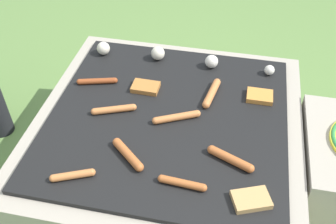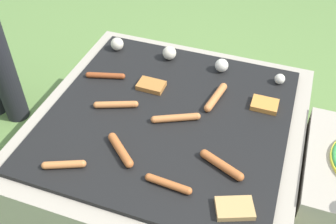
{
  "view_description": "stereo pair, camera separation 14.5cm",
  "coord_description": "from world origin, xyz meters",
  "views": [
    {
      "loc": [
        0.22,
        -1.04,
        1.38
      ],
      "look_at": [
        0.0,
        0.0,
        0.39
      ],
      "focal_mm": 42.0,
      "sensor_mm": 36.0,
      "label": 1
    },
    {
      "loc": [
        0.35,
        -1.0,
        1.38
      ],
      "look_at": [
        0.0,
        0.0,
        0.39
      ],
      "focal_mm": 42.0,
      "sensor_mm": 36.0,
      "label": 2
    }
  ],
  "objects": [
    {
      "name": "grill",
      "position": [
        0.0,
        0.0,
        0.19
      ],
      "size": [
        0.99,
        0.99,
        0.37
      ],
      "color": "#A89E8C",
      "rests_on": "ground_plane"
    },
    {
      "name": "sausage_front_center",
      "position": [
        -0.24,
        -0.34,
        0.39
      ],
      "size": [
        0.14,
        0.07,
        0.02
      ],
      "color": "#C6753D",
      "rests_on": "grill"
    },
    {
      "name": "sausage_mid_right",
      "position": [
        -0.2,
        -0.02,
        0.39
      ],
      "size": [
        0.16,
        0.08,
        0.03
      ],
      "color": "#C6753D",
      "rests_on": "grill"
    },
    {
      "name": "sausage_back_left",
      "position": [
        0.14,
        0.15,
        0.39
      ],
      "size": [
        0.06,
        0.17,
        0.03
      ],
      "color": "#C6753D",
      "rests_on": "grill"
    },
    {
      "name": "sausage_front_left",
      "position": [
        0.11,
        -0.3,
        0.39
      ],
      "size": [
        0.16,
        0.03,
        0.02
      ],
      "color": "#B7602D",
      "rests_on": "grill"
    },
    {
      "name": "sausage_back_center",
      "position": [
        0.25,
        -0.17,
        0.39
      ],
      "size": [
        0.16,
        0.08,
        0.03
      ],
      "color": "#B7602D",
      "rests_on": "grill"
    },
    {
      "name": "bread_slice_left",
      "position": [
        0.33,
        0.17,
        0.38
      ],
      "size": [
        0.1,
        0.08,
        0.02
      ],
      "color": "#D18438",
      "rests_on": "grill"
    },
    {
      "name": "bread_slice_right",
      "position": [
        0.32,
        -0.32,
        0.38
      ],
      "size": [
        0.13,
        0.11,
        0.02
      ],
      "color": "tan",
      "rests_on": "grill"
    },
    {
      "name": "ground_plane",
      "position": [
        0.0,
        0.0,
        0.0
      ],
      "size": [
        14.0,
        14.0,
        0.0
      ],
      "primitive_type": "plane",
      "color": "#608442"
    },
    {
      "name": "bread_slice_center",
      "position": [
        -0.12,
        0.14,
        0.38
      ],
      "size": [
        0.11,
        0.08,
        0.02
      ],
      "color": "#B27033",
      "rests_on": "grill"
    },
    {
      "name": "sausage_back_right",
      "position": [
        -0.32,
        0.13,
        0.39
      ],
      "size": [
        0.16,
        0.06,
        0.02
      ],
      "color": "#93421E",
      "rests_on": "grill"
    },
    {
      "name": "mushroom_row",
      "position": [
        -0.07,
        0.34,
        0.4
      ],
      "size": [
        0.78,
        0.07,
        0.06
      ],
      "color": "beige",
      "rests_on": "grill"
    },
    {
      "name": "sausage_mid_left",
      "position": [
        -0.09,
        -0.22,
        0.39
      ],
      "size": [
        0.13,
        0.12,
        0.03
      ],
      "color": "#B7602D",
      "rests_on": "grill"
    },
    {
      "name": "sausage_front_right",
      "position": [
        0.03,
        -0.01,
        0.39
      ],
      "size": [
        0.17,
        0.09,
        0.03
      ],
      "color": "#C6753D",
      "rests_on": "grill"
    }
  ]
}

